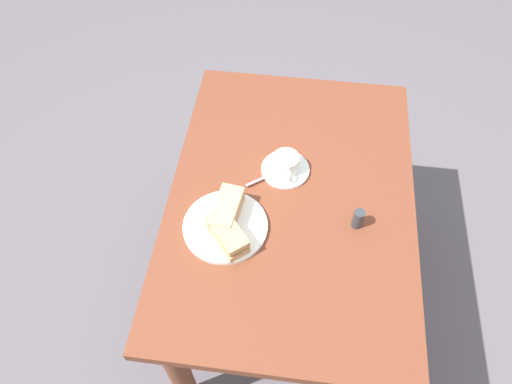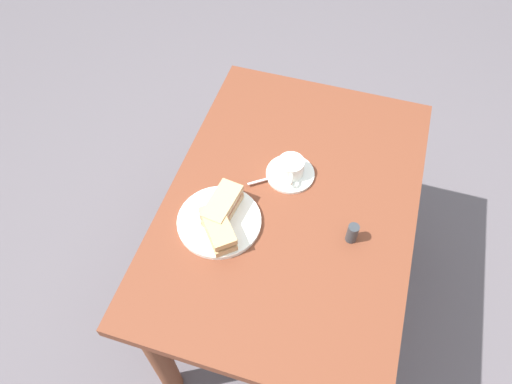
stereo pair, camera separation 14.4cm
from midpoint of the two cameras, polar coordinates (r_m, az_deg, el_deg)
name	(u,v)px [view 1 (the left image)]	position (r m, az deg, el deg)	size (l,w,h in m)	color
ground_plane	(281,292)	(2.10, 1.00, -11.93)	(6.00, 6.00, 0.00)	#615A60
dining_table	(289,219)	(1.59, 1.30, -3.41)	(1.08, 0.75, 0.72)	brown
sandwich_plate	(225,226)	(1.41, -6.66, -4.25)	(0.25, 0.25, 0.01)	white
sandwich_front	(226,210)	(1.40, -6.51, -2.38)	(0.15, 0.09, 0.06)	tan
sandwich_back	(227,234)	(1.36, -6.56, -5.15)	(0.15, 0.14, 0.06)	tan
coffee_saucer	(285,169)	(1.53, 0.73, 2.50)	(0.15, 0.15, 0.01)	white
coffee_cup	(285,163)	(1.50, 0.75, 3.28)	(0.11, 0.08, 0.06)	white
spoon	(264,177)	(1.50, -1.80, 1.57)	(0.07, 0.09, 0.01)	silver
salt_shaker	(357,219)	(1.40, 9.08, -3.34)	(0.03, 0.03, 0.07)	#33383D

